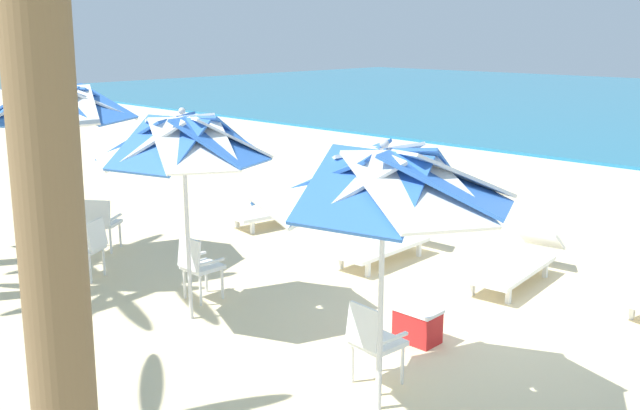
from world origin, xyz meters
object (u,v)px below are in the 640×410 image
(beach_umbrella_0, at_px, (384,179))
(plastic_chair_1, at_px, (198,264))
(cooler_box, at_px, (417,324))
(beach_umbrella_1, at_px, (183,141))
(plastic_chair_2, at_px, (102,221))
(sun_lounger_1, at_px, (517,263))
(sun_lounger_3, at_px, (284,208))
(palm_tree_2, at_px, (33,24))
(beach_umbrella_2, at_px, (60,105))
(plastic_chair_3, at_px, (89,245))
(sun_lounger_2, at_px, (389,242))
(plastic_chair_0, at_px, (373,339))

(beach_umbrella_0, height_order, plastic_chair_1, beach_umbrella_0)
(cooler_box, bearing_deg, beach_umbrella_1, -149.91)
(plastic_chair_2, bearing_deg, sun_lounger_1, 30.78)
(sun_lounger_3, relative_size, palm_tree_2, 0.44)
(plastic_chair_2, bearing_deg, beach_umbrella_1, -11.64)
(sun_lounger_3, height_order, cooler_box, sun_lounger_3)
(plastic_chair_1, relative_size, plastic_chair_2, 1.00)
(beach_umbrella_2, height_order, sun_lounger_1, beach_umbrella_2)
(beach_umbrella_0, xyz_separation_m, sun_lounger_3, (-5.43, 3.93, -1.91))
(beach_umbrella_0, bearing_deg, plastic_chair_3, -179.39)
(plastic_chair_1, bearing_deg, cooler_box, 18.43)
(plastic_chair_1, height_order, sun_lounger_2, plastic_chair_1)
(beach_umbrella_0, distance_m, plastic_chair_0, 1.76)
(beach_umbrella_1, distance_m, cooler_box, 3.41)
(plastic_chair_0, height_order, plastic_chair_2, same)
(beach_umbrella_0, xyz_separation_m, cooler_box, (-0.62, 1.46, -1.99))
(plastic_chair_0, distance_m, beach_umbrella_2, 5.93)
(plastic_chair_1, height_order, plastic_chair_3, same)
(plastic_chair_2, bearing_deg, sun_lounger_3, 75.39)
(beach_umbrella_0, height_order, beach_umbrella_2, beach_umbrella_2)
(plastic_chair_0, xyz_separation_m, palm_tree_2, (1.58, -3.84, 2.95))
(plastic_chair_0, relative_size, plastic_chair_3, 1.00)
(plastic_chair_3, relative_size, palm_tree_2, 0.17)
(sun_lounger_2, bearing_deg, sun_lounger_1, 12.70)
(plastic_chair_0, relative_size, cooler_box, 1.73)
(plastic_chair_0, relative_size, beach_umbrella_1, 0.34)
(sun_lounger_1, bearing_deg, cooler_box, -86.53)
(plastic_chair_3, height_order, cooler_box, plastic_chair_3)
(beach_umbrella_0, relative_size, sun_lounger_3, 1.14)
(plastic_chair_2, distance_m, cooler_box, 5.70)
(plastic_chair_0, relative_size, sun_lounger_2, 0.40)
(plastic_chair_0, distance_m, beach_umbrella_1, 3.18)
(plastic_chair_2, relative_size, plastic_chair_3, 1.00)
(sun_lounger_1, distance_m, sun_lounger_3, 4.66)
(plastic_chair_3, bearing_deg, plastic_chair_1, 17.83)
(beach_umbrella_1, distance_m, palm_tree_2, 5.72)
(sun_lounger_2, bearing_deg, plastic_chair_2, -141.52)
(sun_lounger_1, height_order, palm_tree_2, palm_tree_2)
(beach_umbrella_1, relative_size, plastic_chair_1, 2.98)
(beach_umbrella_0, relative_size, plastic_chair_3, 2.93)
(palm_tree_2, height_order, cooler_box, palm_tree_2)
(plastic_chair_1, bearing_deg, beach_umbrella_2, -169.43)
(beach_umbrella_2, distance_m, cooler_box, 5.92)
(sun_lounger_1, relative_size, sun_lounger_3, 0.99)
(beach_umbrella_1, bearing_deg, plastic_chair_2, 168.36)
(plastic_chair_2, xyz_separation_m, cooler_box, (5.64, 0.71, -0.30))
(palm_tree_2, distance_m, cooler_box, 6.24)
(plastic_chair_3, bearing_deg, plastic_chair_0, 4.22)
(plastic_chair_0, bearing_deg, plastic_chair_3, -175.78)
(beach_umbrella_1, distance_m, sun_lounger_2, 4.01)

